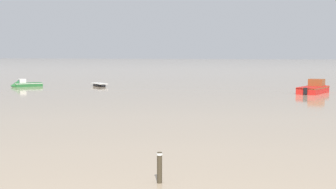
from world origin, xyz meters
name	(u,v)px	position (x,y,z in m)	size (l,w,h in m)	color
rowboat_moored_0	(99,85)	(-22.67, 51.35, 0.16)	(3.58, 3.61, 0.60)	black
motorboat_moored_0	(24,85)	(-32.25, 47.57, 0.24)	(4.01, 4.05, 1.61)	#23602D
motorboat_moored_4	(316,90)	(6.07, 48.03, 0.36)	(4.01, 6.60, 2.37)	red
mooring_post_near	(160,168)	(-0.10, 6.11, 0.53)	(0.22, 0.22, 1.21)	#3C3323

